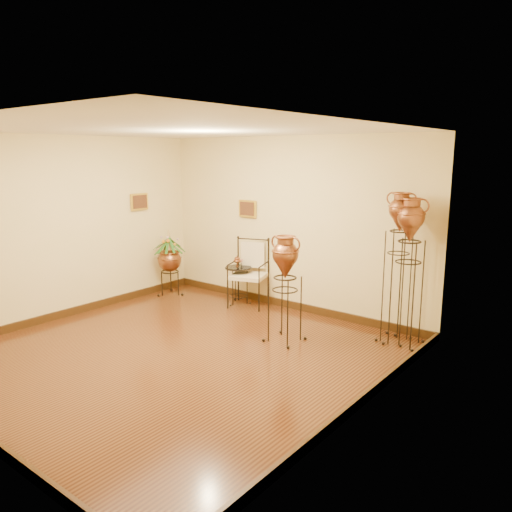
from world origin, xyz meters
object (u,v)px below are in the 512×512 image
Objects in this scene: planter_urn at (169,257)px; armchair at (248,273)px; amphora_tall at (398,266)px; side_table at (238,284)px; amphora_mid at (408,271)px.

armchair is (1.56, 0.33, -0.13)m from planter_urn.
amphora_tall is 2.89m from side_table.
amphora_mid is 2.77m from armchair.
planter_urn is (-4.30, -0.29, -0.32)m from amphora_mid.
planter_urn is (-4.14, -0.33, -0.36)m from amphora_tall.
planter_urn is at bearing 172.21° from armchair.
amphora_mid is 2.47× the size of side_table.
armchair is 0.31m from side_table.
side_table is (-2.95, 0.04, -0.67)m from amphora_mid.
planter_urn is at bearing -166.18° from side_table.
armchair is 1.38× the size of side_table.
planter_urn is 1.60m from armchair.
amphora_mid reaches higher than planter_urn.
side_table is at bearing 179.14° from amphora_mid.
amphora_tall is 1.67× the size of planter_urn.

